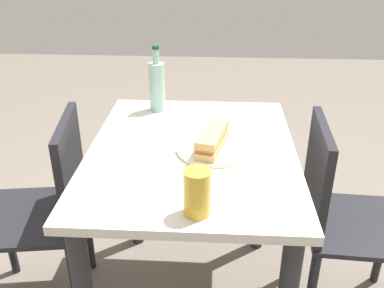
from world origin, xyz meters
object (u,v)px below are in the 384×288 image
chair_far (50,206)px  knife_near (197,146)px  water_bottle (157,85)px  chair_near (338,213)px  dining_table (192,183)px  baguette_sandwich_near (212,139)px  plate_near (212,150)px  beer_glass (197,193)px

chair_far → knife_near: (-0.02, -0.58, 0.30)m
water_bottle → chair_near: bearing=-114.2°
chair_near → water_bottle: (0.33, 0.73, 0.39)m
knife_near → water_bottle: 0.43m
dining_table → baguette_sandwich_near: bearing=-101.4°
dining_table → chair_near: chair_near is taller
chair_far → plate_near: bearing=-92.4°
dining_table → water_bottle: 0.47m
chair_near → water_bottle: bearing=65.8°
chair_near → baguette_sandwich_near: bearing=95.2°
plate_near → knife_near: (0.00, 0.05, 0.01)m
chair_near → water_bottle: size_ratio=3.04×
knife_near → beer_glass: (-0.37, -0.02, 0.05)m
knife_near → beer_glass: size_ratio=1.33×
chair_near → baguette_sandwich_near: (-0.04, 0.49, 0.33)m
baguette_sandwich_near → knife_near: bearing=88.0°
knife_near → water_bottle: size_ratio=0.64×
baguette_sandwich_near → water_bottle: (0.37, 0.24, 0.06)m
chair_near → knife_near: chair_near is taller
dining_table → chair_far: 0.58m
knife_near → beer_glass: bearing=-177.0°
chair_far → beer_glass: size_ratio=6.29×
chair_far → knife_near: 0.65m
dining_table → chair_far: size_ratio=1.10×
dining_table → plate_near: size_ratio=3.76×
plate_near → water_bottle: water_bottle is taller
dining_table → chair_far: (0.01, 0.56, -0.13)m
water_bottle → plate_near: bearing=-147.2°
knife_near → chair_near: bearing=-85.5°
chair_far → beer_glass: (-0.40, -0.60, 0.35)m
dining_table → knife_near: bearing=-125.7°
beer_glass → plate_near: bearing=-5.4°
chair_near → beer_glass: (-0.41, 0.53, 0.35)m
chair_near → baguette_sandwich_near: chair_near is taller
water_bottle → chair_far: bearing=131.3°
baguette_sandwich_near → beer_glass: size_ratio=1.71×
chair_far → beer_glass: 0.80m
water_bottle → dining_table: bearing=-154.8°
plate_near → baguette_sandwich_near: 0.04m
knife_near → chair_far: bearing=87.6°
dining_table → beer_glass: (-0.38, -0.04, 0.21)m
dining_table → knife_near: (-0.01, -0.02, 0.16)m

